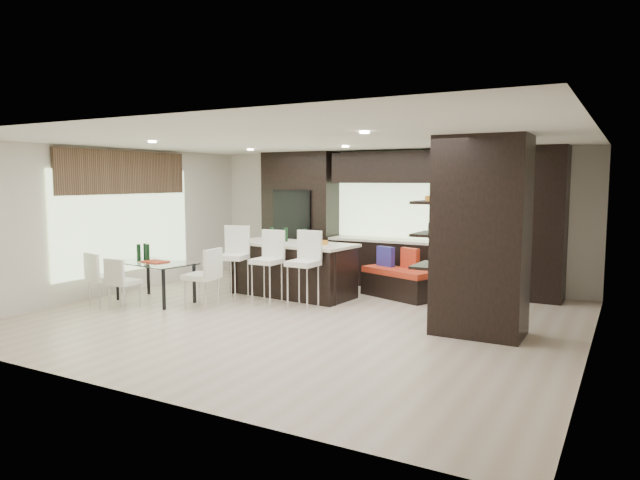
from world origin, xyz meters
The scene contains 22 objects.
ground centered at (0.00, 0.00, 0.00)m, with size 8.00×8.00×0.00m, color #BFAA92.
back_wall centered at (0.00, 3.50, 1.35)m, with size 8.00×0.02×2.70m, color silver.
left_wall centered at (-4.00, 0.00, 1.35)m, with size 0.02×7.00×2.70m, color silver.
right_wall centered at (4.00, 0.00, 1.35)m, with size 0.02×7.00×2.70m, color silver.
ceiling centered at (0.00, 0.00, 2.70)m, with size 8.00×7.00×0.02m, color white.
window_left centered at (-3.96, 0.20, 1.35)m, with size 0.04×3.20×1.90m, color #B2D199.
window_back centered at (0.60, 3.46, 1.55)m, with size 3.40×0.04×1.20m, color #B2D199.
stone_accent centered at (-3.93, 0.20, 2.25)m, with size 0.08×3.00×0.80m, color brown.
ceiling_spots centered at (0.00, 0.25, 2.68)m, with size 4.00×3.00×0.02m, color white.
back_cabinetry centered at (0.50, 3.17, 1.35)m, with size 6.80×0.68×2.70m, color black.
refrigerator centered at (-1.90, 3.12, 0.95)m, with size 0.90×0.68×1.90m, color black.
partition_column centered at (2.60, 0.40, 1.35)m, with size 1.20×0.80×2.70m, color black.
kitchen_island centered at (-1.03, 1.43, 0.49)m, with size 2.34×1.01×0.98m, color black.
stool_left centered at (-1.75, 0.59, 0.53)m, with size 0.46×0.46×1.05m, color white.
stool_mid centered at (-1.03, 0.60, 0.51)m, with size 0.45×0.45×1.01m, color white.
stool_right centered at (-0.31, 0.59, 0.52)m, with size 0.46×0.46×1.03m, color white.
bench centered at (0.74, 2.15, 0.26)m, with size 1.37×0.53×0.53m, color black.
floor_vase centered at (2.25, 0.75, 0.63)m, with size 0.46×0.46×1.26m, color #464C37, non-canonical shape.
dining_table centered at (-2.84, -0.19, 0.34)m, with size 1.43×0.80×0.69m, color white.
chair_near centered at (-2.84, -0.88, 0.39)m, with size 0.43×0.43×0.79m, color white.
chair_far centered at (-3.29, -0.90, 0.42)m, with size 0.46×0.46×0.84m, color white.
chair_end centered at (-1.80, -0.19, 0.46)m, with size 0.50×0.50×0.92m, color white.
Camera 1 is at (4.40, -7.36, 2.11)m, focal length 32.00 mm.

